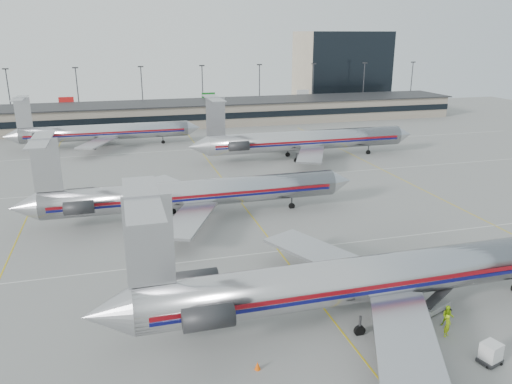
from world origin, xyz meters
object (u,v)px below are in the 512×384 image
object	(u,v)px
jet_second_row	(189,194)
uld_container	(491,353)
jet_foreground	(371,277)
tug_center	(421,359)
belt_loader	(433,306)

from	to	relation	value
jet_second_row	uld_container	size ratio (longest dim) A/B	24.15
jet_foreground	jet_second_row	size ratio (longest dim) A/B	1.08
uld_container	jet_second_row	bearing A→B (deg)	98.50
jet_second_row	tug_center	size ratio (longest dim) A/B	19.24
uld_container	belt_loader	bearing A→B (deg)	72.44
uld_container	belt_loader	size ratio (longest dim) A/B	0.42
tug_center	uld_container	xyz separation A→B (m)	(5.55, -0.85, -0.01)
jet_second_row	belt_loader	size ratio (longest dim) A/B	10.12
jet_foreground	tug_center	bearing A→B (deg)	-88.50
jet_second_row	uld_container	xyz separation A→B (m)	(17.55, -37.81, -2.67)
jet_second_row	uld_container	bearing A→B (deg)	-65.10
jet_foreground	tug_center	size ratio (longest dim) A/B	20.73
uld_container	belt_loader	distance (m)	7.60
tug_center	belt_loader	bearing A→B (deg)	53.99
jet_foreground	belt_loader	world-z (taller)	jet_foreground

